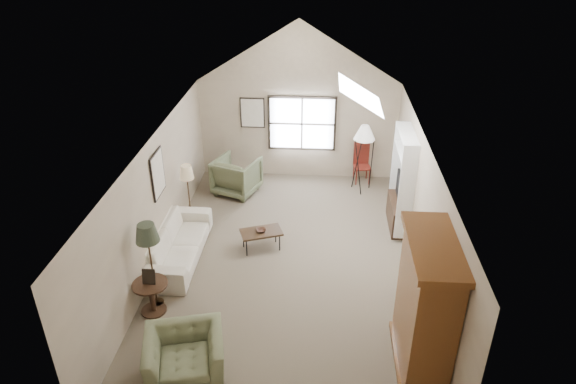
# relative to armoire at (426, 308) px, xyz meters

# --- Properties ---
(room_shell) EXTENTS (5.01, 8.01, 4.00)m
(room_shell) POSITION_rel_armoire_xyz_m (-2.18, 2.40, 2.11)
(room_shell) COLOR brown
(room_shell) RESTS_ON ground
(window) EXTENTS (1.72, 0.08, 1.42)m
(window) POSITION_rel_armoire_xyz_m (-2.08, 6.36, 0.35)
(window) COLOR black
(window) RESTS_ON room_shell
(skylight) EXTENTS (0.80, 1.20, 0.52)m
(skylight) POSITION_rel_armoire_xyz_m (-0.88, 3.30, 2.12)
(skylight) COLOR white
(skylight) RESTS_ON room_shell
(wall_art) EXTENTS (1.97, 3.71, 0.88)m
(wall_art) POSITION_rel_armoire_xyz_m (-4.06, 4.34, 0.63)
(wall_art) COLOR black
(wall_art) RESTS_ON room_shell
(armoire) EXTENTS (0.60, 1.50, 2.20)m
(armoire) POSITION_rel_armoire_xyz_m (0.00, 0.00, 0.00)
(armoire) COLOR brown
(armoire) RESTS_ON ground
(tv_alcove) EXTENTS (0.32, 1.30, 2.10)m
(tv_alcove) POSITION_rel_armoire_xyz_m (0.16, 4.00, 0.05)
(tv_alcove) COLOR white
(tv_alcove) RESTS_ON ground
(media_console) EXTENTS (0.34, 1.18, 0.60)m
(media_console) POSITION_rel_armoire_xyz_m (0.14, 4.00, -0.80)
(media_console) COLOR #382316
(media_console) RESTS_ON ground
(tv_panel) EXTENTS (0.05, 0.90, 0.55)m
(tv_panel) POSITION_rel_armoire_xyz_m (0.14, 4.00, -0.18)
(tv_panel) COLOR black
(tv_panel) RESTS_ON media_console
(sofa) EXTENTS (0.95, 2.40, 0.70)m
(sofa) POSITION_rel_armoire_xyz_m (-4.38, 2.47, -0.75)
(sofa) COLOR beige
(sofa) RESTS_ON ground
(armchair_near) EXTENTS (1.33, 1.23, 0.73)m
(armchair_near) POSITION_rel_armoire_xyz_m (-3.46, -0.48, -0.73)
(armchair_near) COLOR #69714F
(armchair_near) RESTS_ON ground
(armchair_far) EXTENTS (1.26, 1.27, 0.91)m
(armchair_far) POSITION_rel_armoire_xyz_m (-3.62, 5.30, -0.65)
(armchair_far) COLOR #5D6547
(armchair_far) RESTS_ON ground
(coffee_table) EXTENTS (0.93, 0.71, 0.42)m
(coffee_table) POSITION_rel_armoire_xyz_m (-2.73, 2.89, -0.89)
(coffee_table) COLOR #382617
(coffee_table) RESTS_ON ground
(bowl) EXTENTS (0.25, 0.25, 0.05)m
(bowl) POSITION_rel_armoire_xyz_m (-2.73, 2.89, -0.65)
(bowl) COLOR #3B2418
(bowl) RESTS_ON coffee_table
(side_table) EXTENTS (0.60, 0.60, 0.60)m
(side_table) POSITION_rel_armoire_xyz_m (-4.38, 0.87, -0.80)
(side_table) COLOR #3E2819
(side_table) RESTS_ON ground
(side_chair) EXTENTS (0.46, 0.46, 1.03)m
(side_chair) POSITION_rel_armoire_xyz_m (-0.52, 6.10, -0.59)
(side_chair) COLOR maroon
(side_chair) RESTS_ON ground
(tripod_lamp) EXTENTS (0.54, 0.54, 1.75)m
(tripod_lamp) POSITION_rel_armoire_xyz_m (-0.56, 5.63, -0.23)
(tripod_lamp) COLOR silver
(tripod_lamp) RESTS_ON ground
(dark_lamp) EXTENTS (0.40, 0.40, 1.67)m
(dark_lamp) POSITION_rel_armoire_xyz_m (-4.38, 1.07, -0.26)
(dark_lamp) COLOR black
(dark_lamp) RESTS_ON ground
(tan_lamp) EXTENTS (0.30, 0.30, 1.50)m
(tan_lamp) POSITION_rel_armoire_xyz_m (-4.38, 3.67, -0.35)
(tan_lamp) COLOR tan
(tan_lamp) RESTS_ON ground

